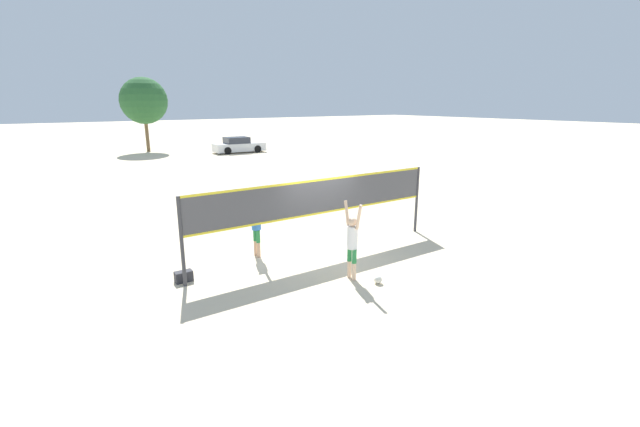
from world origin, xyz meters
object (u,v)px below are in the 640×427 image
player_spiker (352,239)px  volleyball_net (320,200)px  tree_left_cluster (144,101)px  gear_bag (184,276)px  parked_car_mid (239,146)px  volleyball (378,280)px  player_blocker (256,222)px

player_spiker → volleyball_net: bearing=-10.7°
volleyball_net → tree_left_cluster: size_ratio=1.26×
gear_bag → parked_car_mid: size_ratio=0.09×
gear_bag → parked_car_mid: parked_car_mid is taller
volleyball → parked_car_mid: size_ratio=0.05×
player_blocker → tree_left_cluster: bearing=172.4°
player_spiker → gear_bag: (-3.71, 2.31, -0.94)m
volleyball_net → player_spiker: bearing=-100.7°
player_blocker → player_spiker: bearing=23.8°
volleyball_net → player_blocker: bearing=151.7°
parked_car_mid → volleyball_net: bearing=-106.4°
gear_bag → parked_car_mid: bearing=63.1°
volleyball → parked_car_mid: parked_car_mid is taller
volleyball_net → gear_bag: volleyball_net is taller
volleyball → gear_bag: size_ratio=0.48×
volleyball → tree_left_cluster: size_ratio=0.03×
player_blocker → tree_left_cluster: (4.15, 30.92, 3.49)m
volleyball_net → volleyball: size_ratio=39.81×
volleyball_net → player_blocker: volleyball_net is taller
volleyball_net → volleyball: bearing=-90.5°
player_spiker → parked_car_mid: (9.46, 28.32, -0.46)m
volleyball_net → parked_car_mid: (9.07, 26.29, -1.06)m
player_spiker → volleyball: player_spiker is taller
player_spiker → player_blocker: 3.21m
parked_car_mid → volleyball: bearing=-104.8°
volleyball → volleyball_net: bearing=89.5°
player_blocker → parked_car_mid: 27.57m
volleyball_net → player_spiker: 2.15m
player_spiker → player_blocker: size_ratio=1.00×
player_blocker → gear_bag: 2.67m
player_blocker → parked_car_mid: size_ratio=0.44×
player_spiker → gear_bag: bearing=58.1°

